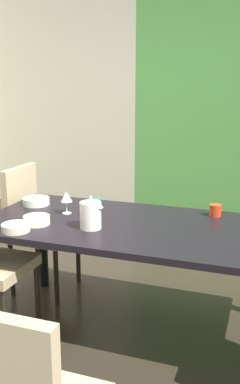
{
  "coord_description": "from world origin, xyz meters",
  "views": [
    {
      "loc": [
        1.14,
        -2.43,
        1.58
      ],
      "look_at": [
        0.18,
        0.3,
        0.85
      ],
      "focal_mm": 40.0,
      "sensor_mm": 36.0,
      "label": 1
    }
  ],
  "objects_px": {
    "chair_left_far": "(35,222)",
    "wine_glass_corner": "(66,197)",
    "serving_bowl_west": "(36,201)",
    "pitcher_near_shelf": "(91,215)",
    "dining_table": "(144,236)",
    "serving_bowl_left": "(16,228)",
    "serving_bowl_south": "(37,220)",
    "cup_east": "(215,210)",
    "wine_glass_near_window": "(91,201)",
    "cup_right": "(96,204)"
  },
  "relations": [
    {
      "from": "serving_bowl_south",
      "to": "wine_glass_near_window",
      "type": "bearing_deg",
      "value": 41.95
    },
    {
      "from": "wine_glass_corner",
      "to": "serving_bowl_left",
      "type": "distance_m",
      "value": 0.46
    },
    {
      "from": "serving_bowl_left",
      "to": "cup_east",
      "type": "bearing_deg",
      "value": 33.08
    },
    {
      "from": "serving_bowl_west",
      "to": "pitcher_near_shelf",
      "type": "height_order",
      "value": "pitcher_near_shelf"
    },
    {
      "from": "wine_glass_corner",
      "to": "pitcher_near_shelf",
      "type": "relative_size",
      "value": 0.92
    },
    {
      "from": "dining_table",
      "to": "serving_bowl_west",
      "type": "bearing_deg",
      "value": 167.93
    },
    {
      "from": "dining_table",
      "to": "cup_right",
      "type": "distance_m",
      "value": 0.47
    },
    {
      "from": "wine_glass_near_window",
      "to": "cup_east",
      "type": "height_order",
      "value": "wine_glass_near_window"
    },
    {
      "from": "serving_bowl_left",
      "to": "pitcher_near_shelf",
      "type": "bearing_deg",
      "value": 26.23
    },
    {
      "from": "serving_bowl_west",
      "to": "serving_bowl_left",
      "type": "relative_size",
      "value": 1.14
    },
    {
      "from": "chair_left_far",
      "to": "cup_east",
      "type": "relative_size",
      "value": 12.33
    },
    {
      "from": "chair_left_far",
      "to": "serving_bowl_left",
      "type": "distance_m",
      "value": 0.78
    },
    {
      "from": "cup_right",
      "to": "serving_bowl_west",
      "type": "bearing_deg",
      "value": -177.63
    },
    {
      "from": "serving_bowl_west",
      "to": "serving_bowl_left",
      "type": "bearing_deg",
      "value": -71.56
    },
    {
      "from": "dining_table",
      "to": "cup_right",
      "type": "bearing_deg",
      "value": 153.04
    },
    {
      "from": "dining_table",
      "to": "serving_bowl_left",
      "type": "relative_size",
      "value": 12.29
    },
    {
      "from": "serving_bowl_south",
      "to": "serving_bowl_west",
      "type": "bearing_deg",
      "value": 120.62
    },
    {
      "from": "cup_right",
      "to": "pitcher_near_shelf",
      "type": "relative_size",
      "value": 0.48
    },
    {
      "from": "chair_left_far",
      "to": "wine_glass_corner",
      "type": "distance_m",
      "value": 0.57
    },
    {
      "from": "cup_right",
      "to": "pitcher_near_shelf",
      "type": "xyz_separation_m",
      "value": [
        0.12,
        -0.37,
        0.04
      ]
    },
    {
      "from": "serving_bowl_south",
      "to": "cup_east",
      "type": "xyz_separation_m",
      "value": [
        1.03,
        0.54,
        0.01
      ]
    },
    {
      "from": "serving_bowl_west",
      "to": "serving_bowl_south",
      "type": "height_order",
      "value": "serving_bowl_south"
    },
    {
      "from": "serving_bowl_west",
      "to": "cup_east",
      "type": "bearing_deg",
      "value": 6.85
    },
    {
      "from": "wine_glass_near_window",
      "to": "dining_table",
      "type": "bearing_deg",
      "value": -4.79
    },
    {
      "from": "pitcher_near_shelf",
      "to": "chair_left_far",
      "type": "bearing_deg",
      "value": 144.28
    },
    {
      "from": "wine_glass_near_window",
      "to": "cup_east",
      "type": "distance_m",
      "value": 0.82
    },
    {
      "from": "serving_bowl_west",
      "to": "cup_right",
      "type": "xyz_separation_m",
      "value": [
        0.46,
        0.02,
        0.01
      ]
    },
    {
      "from": "chair_left_far",
      "to": "serving_bowl_left",
      "type": "height_order",
      "value": "chair_left_far"
    },
    {
      "from": "dining_table",
      "to": "cup_right",
      "type": "xyz_separation_m",
      "value": [
        -0.4,
        0.2,
        0.11
      ]
    },
    {
      "from": "serving_bowl_left",
      "to": "cup_east",
      "type": "distance_m",
      "value": 1.29
    },
    {
      "from": "serving_bowl_west",
      "to": "serving_bowl_south",
      "type": "distance_m",
      "value": 0.46
    },
    {
      "from": "serving_bowl_west",
      "to": "pitcher_near_shelf",
      "type": "bearing_deg",
      "value": -31.19
    },
    {
      "from": "serving_bowl_south",
      "to": "cup_east",
      "type": "relative_size",
      "value": 2.1
    },
    {
      "from": "chair_left_far",
      "to": "serving_bowl_south",
      "type": "xyz_separation_m",
      "value": [
        0.34,
        -0.53,
        0.22
      ]
    },
    {
      "from": "cup_east",
      "to": "serving_bowl_south",
      "type": "bearing_deg",
      "value": -152.08
    },
    {
      "from": "wine_glass_near_window",
      "to": "serving_bowl_left",
      "type": "height_order",
      "value": "wine_glass_near_window"
    },
    {
      "from": "chair_left_far",
      "to": "wine_glass_corner",
      "type": "height_order",
      "value": "chair_left_far"
    },
    {
      "from": "wine_glass_near_window",
      "to": "serving_bowl_south",
      "type": "relative_size",
      "value": 0.93
    },
    {
      "from": "dining_table",
      "to": "cup_east",
      "type": "bearing_deg",
      "value": 40.6
    },
    {
      "from": "serving_bowl_west",
      "to": "dining_table",
      "type": "bearing_deg",
      "value": -12.07
    },
    {
      "from": "wine_glass_near_window",
      "to": "cup_right",
      "type": "bearing_deg",
      "value": 100.86
    },
    {
      "from": "pitcher_near_shelf",
      "to": "dining_table",
      "type": "bearing_deg",
      "value": 30.53
    },
    {
      "from": "cup_right",
      "to": "wine_glass_near_window",
      "type": "bearing_deg",
      "value": -79.14
    },
    {
      "from": "wine_glass_near_window",
      "to": "pitcher_near_shelf",
      "type": "distance_m",
      "value": 0.22
    },
    {
      "from": "serving_bowl_south",
      "to": "cup_right",
      "type": "xyz_separation_m",
      "value": [
        0.23,
        0.41,
        0.01
      ]
    },
    {
      "from": "wine_glass_near_window",
      "to": "serving_bowl_left",
      "type": "bearing_deg",
      "value": -128.52
    },
    {
      "from": "serving_bowl_south",
      "to": "cup_right",
      "type": "bearing_deg",
      "value": 60.63
    },
    {
      "from": "wine_glass_near_window",
      "to": "pitcher_near_shelf",
      "type": "bearing_deg",
      "value": -66.8
    },
    {
      "from": "chair_left_far",
      "to": "pitcher_near_shelf",
      "type": "relative_size",
      "value": 5.83
    },
    {
      "from": "wine_glass_near_window",
      "to": "cup_right",
      "type": "height_order",
      "value": "wine_glass_near_window"
    }
  ]
}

